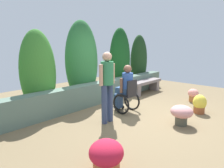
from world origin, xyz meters
name	(u,v)px	position (x,y,z in m)	size (l,w,h in m)	color
ground_plane	(135,115)	(0.00, 0.00, 0.00)	(10.72, 10.72, 0.00)	brown
stone_retaining_wall	(95,93)	(0.00, 1.58, 0.34)	(7.54, 0.39, 0.68)	slate
hedge_backdrop	(79,64)	(-0.19, 2.11, 1.25)	(7.83, 0.95, 2.64)	#185D1F
stone_bench	(146,84)	(2.33, 1.17, 0.34)	(1.69, 0.43, 0.50)	gray
person_in_wheelchair	(126,90)	(0.06, 0.37, 0.62)	(0.53, 0.66, 1.33)	black
person_standing_companion	(107,83)	(-0.83, 0.22, 0.98)	(0.49, 0.30, 1.70)	#354365
flower_pot_purple_near	(106,155)	(-2.18, -1.06, 0.25)	(0.52, 0.52, 0.48)	#B75431
flower_pot_terracotta_by_wall	(193,95)	(2.35, -0.67, 0.24)	(0.33, 0.33, 0.43)	#B56934
flower_pot_red_accent	(199,104)	(1.35, -1.21, 0.26)	(0.36, 0.36, 0.52)	#9A4E2A
flower_pot_small_foreground	(182,113)	(0.22, -1.18, 0.29)	(0.51, 0.51, 0.48)	#4D4D3F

